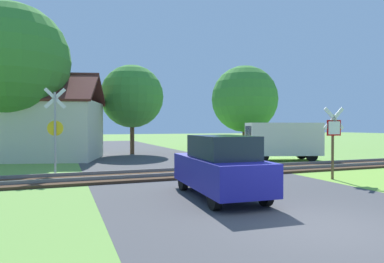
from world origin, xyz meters
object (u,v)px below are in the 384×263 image
object	(u,v)px
tree_far	(245,99)
house	(36,128)
tree_left	(12,60)
stop_sign_near	(333,136)
crossing_sign_far	(55,126)
mail_truck	(280,140)
tree_center	(132,96)
parked_car	(220,166)

from	to	relation	value
tree_far	house	bearing A→B (deg)	-162.69
tree_left	stop_sign_near	bearing A→B (deg)	-42.63
stop_sign_near	house	distance (m)	16.82
crossing_sign_far	house	xyz separation A→B (m)	(-1.20, 7.54, -0.13)
crossing_sign_far	mail_truck	bearing A→B (deg)	14.09
tree_center	mail_truck	xyz separation A→B (m)	(7.34, -7.76, -2.96)
tree_left	mail_truck	size ratio (longest dim) A/B	1.71
parked_car	mail_truck	bearing A→B (deg)	49.45
tree_left	house	bearing A→B (deg)	48.43
stop_sign_near	house	world-z (taller)	house
parked_car	house	bearing A→B (deg)	115.18
stop_sign_near	house	size ratio (longest dim) A/B	0.32
tree_center	tree_far	xyz separation A→B (m)	(11.28, 3.46, 0.39)
stop_sign_near	mail_truck	world-z (taller)	stop_sign_near
crossing_sign_far	mail_truck	world-z (taller)	crossing_sign_far
stop_sign_near	tree_center	bearing A→B (deg)	-64.31
house	mail_truck	bearing A→B (deg)	-7.15
tree_left	mail_truck	xyz separation A→B (m)	(14.71, -4.49, -4.54)
stop_sign_near	house	xyz separation A→B (m)	(-11.16, 12.58, 0.26)
crossing_sign_far	house	distance (m)	7.64
crossing_sign_far	tree_center	world-z (taller)	tree_center
house	parked_car	xyz separation A→B (m)	(5.70, -14.03, -1.03)
tree_center	tree_far	distance (m)	11.81
stop_sign_near	mail_truck	size ratio (longest dim) A/B	0.53
house	tree_left	bearing A→B (deg)	-115.76
tree_far	mail_truck	bearing A→B (deg)	-109.38
tree_center	stop_sign_near	bearing A→B (deg)	-71.38
tree_left	mail_truck	bearing A→B (deg)	-16.97
tree_far	stop_sign_near	bearing A→B (deg)	-109.44
mail_truck	parked_car	world-z (taller)	mail_truck
mail_truck	tree_far	bearing A→B (deg)	-2.08
house	parked_car	size ratio (longest dim) A/B	2.12
crossing_sign_far	tree_far	xyz separation A→B (m)	(16.33, 13.01, 2.53)
stop_sign_near	crossing_sign_far	bearing A→B (deg)	-19.74
stop_sign_near	parked_car	distance (m)	5.70
tree_far	parked_car	bearing A→B (deg)	-121.25
crossing_sign_far	house	world-z (taller)	house
tree_center	parked_car	bearing A→B (deg)	-91.96
house	tree_far	xyz separation A→B (m)	(17.53, 5.46, 2.66)
house	mail_truck	size ratio (longest dim) A/B	1.66
parked_car	tree_center	bearing A→B (deg)	91.11
crossing_sign_far	mail_truck	size ratio (longest dim) A/B	0.70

